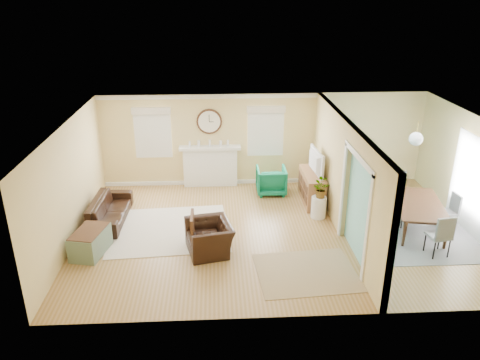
% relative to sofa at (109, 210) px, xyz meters
% --- Properties ---
extents(floor, '(9.00, 9.00, 0.00)m').
position_rel_sofa_xyz_m(floor, '(3.92, -0.79, -0.28)').
color(floor, olive).
rests_on(floor, ground).
extents(wall_back, '(9.00, 0.02, 2.60)m').
position_rel_sofa_xyz_m(wall_back, '(3.92, 2.21, 1.02)').
color(wall_back, '#EDCE81').
rests_on(wall_back, ground).
extents(wall_front, '(9.00, 0.02, 2.60)m').
position_rel_sofa_xyz_m(wall_front, '(3.92, -3.79, 1.02)').
color(wall_front, '#EDCE81').
rests_on(wall_front, ground).
extents(wall_left, '(0.02, 6.00, 2.60)m').
position_rel_sofa_xyz_m(wall_left, '(-0.58, -0.79, 1.02)').
color(wall_left, '#EDCE81').
rests_on(wall_left, ground).
extents(wall_right, '(0.02, 6.00, 2.60)m').
position_rel_sofa_xyz_m(wall_right, '(8.42, -0.79, 1.02)').
color(wall_right, '#EDCE81').
rests_on(wall_right, ground).
extents(ceiling, '(9.00, 6.00, 0.02)m').
position_rel_sofa_xyz_m(ceiling, '(3.92, -0.79, 2.32)').
color(ceiling, white).
rests_on(ceiling, wall_back).
extents(partition, '(0.17, 6.00, 2.60)m').
position_rel_sofa_xyz_m(partition, '(5.43, -0.51, 1.07)').
color(partition, '#EDCE81').
rests_on(partition, ground).
extents(fireplace, '(1.70, 0.30, 1.17)m').
position_rel_sofa_xyz_m(fireplace, '(2.42, 2.09, 0.31)').
color(fireplace, white).
rests_on(fireplace, ground).
extents(wall_clock, '(0.70, 0.07, 0.70)m').
position_rel_sofa_xyz_m(wall_clock, '(2.42, 2.17, 1.57)').
color(wall_clock, '#4E2E1A').
rests_on(wall_clock, wall_back).
extents(window_left, '(1.05, 0.13, 1.42)m').
position_rel_sofa_xyz_m(window_left, '(0.87, 2.16, 1.37)').
color(window_left, white).
rests_on(window_left, wall_back).
extents(window_right, '(1.05, 0.13, 1.42)m').
position_rel_sofa_xyz_m(window_right, '(3.97, 2.16, 1.37)').
color(window_right, white).
rests_on(window_right, wall_back).
extents(french_doors, '(0.06, 1.70, 2.20)m').
position_rel_sofa_xyz_m(french_doors, '(8.37, -0.79, 0.82)').
color(french_doors, white).
rests_on(french_doors, ground).
extents(pendant, '(0.30, 0.30, 0.55)m').
position_rel_sofa_xyz_m(pendant, '(6.92, -0.79, 1.92)').
color(pendant, gold).
rests_on(pendant, ceiling).
extents(rug_cream, '(2.86, 2.52, 0.01)m').
position_rel_sofa_xyz_m(rug_cream, '(1.47, -0.55, -0.28)').
color(rug_cream, beige).
rests_on(rug_cream, floor).
extents(rug_jute, '(2.06, 1.74, 0.01)m').
position_rel_sofa_xyz_m(rug_jute, '(4.33, -2.47, -0.28)').
color(rug_jute, tan).
rests_on(rug_jute, floor).
extents(rug_grey, '(2.48, 3.10, 0.01)m').
position_rel_sofa_xyz_m(rug_grey, '(7.24, -0.83, -0.28)').
color(rug_grey, gray).
rests_on(rug_grey, floor).
extents(sofa, '(0.81, 1.97, 0.57)m').
position_rel_sofa_xyz_m(sofa, '(0.00, 0.00, 0.00)').
color(sofa, black).
rests_on(sofa, floor).
extents(eames_chair, '(1.10, 1.19, 0.66)m').
position_rel_sofa_xyz_m(eames_chair, '(2.41, -1.56, 0.05)').
color(eames_chair, black).
rests_on(eames_chair, floor).
extents(green_chair, '(0.79, 0.81, 0.73)m').
position_rel_sofa_xyz_m(green_chair, '(4.08, 1.45, 0.08)').
color(green_chair, '#126346').
rests_on(green_chair, floor).
extents(trunk, '(0.76, 1.04, 0.54)m').
position_rel_sofa_xyz_m(trunk, '(-0.10, -1.50, -0.02)').
color(trunk, slate).
rests_on(trunk, floor).
extents(credenza, '(0.48, 1.41, 0.80)m').
position_rel_sofa_xyz_m(credenza, '(5.07, 0.84, 0.12)').
color(credenza, '#8B6141').
rests_on(credenza, floor).
extents(tv, '(0.23, 1.10, 0.63)m').
position_rel_sofa_xyz_m(tv, '(5.05, 0.84, 0.83)').
color(tv, black).
rests_on(tv, credenza).
extents(garden_stool, '(0.37, 0.37, 0.54)m').
position_rel_sofa_xyz_m(garden_stool, '(5.07, -0.09, -0.02)').
color(garden_stool, white).
rests_on(garden_stool, floor).
extents(potted_plant, '(0.53, 0.55, 0.47)m').
position_rel_sofa_xyz_m(potted_plant, '(5.07, -0.09, 0.49)').
color(potted_plant, '#337F33').
rests_on(potted_plant, garden_stool).
extents(dining_table, '(1.38, 2.05, 0.66)m').
position_rel_sofa_xyz_m(dining_table, '(7.24, -0.83, 0.05)').
color(dining_table, '#4E2E1A').
rests_on(dining_table, floor).
extents(dining_chair_n, '(0.43, 0.43, 0.92)m').
position_rel_sofa_xyz_m(dining_chair_n, '(7.22, 0.34, 0.26)').
color(dining_chair_n, gray).
rests_on(dining_chair_n, floor).
extents(dining_chair_s, '(0.48, 0.48, 0.95)m').
position_rel_sofa_xyz_m(dining_chair_s, '(7.19, -1.94, 0.27)').
color(dining_chair_s, gray).
rests_on(dining_chair_s, floor).
extents(dining_chair_w, '(0.51, 0.51, 1.02)m').
position_rel_sofa_xyz_m(dining_chair_w, '(6.68, -0.92, 0.32)').
color(dining_chair_w, white).
rests_on(dining_chair_w, floor).
extents(dining_chair_e, '(0.42, 0.42, 0.86)m').
position_rel_sofa_xyz_m(dining_chair_e, '(7.93, -0.81, 0.22)').
color(dining_chair_e, gray).
rests_on(dining_chair_e, floor).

